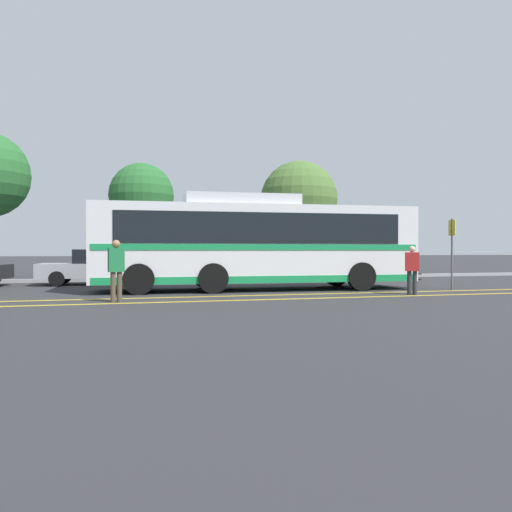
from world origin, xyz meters
TOP-DOWN VIEW (x-y plane):
  - ground_plane at (0.00, 0.00)m, footprint 220.00×220.00m
  - lane_strip_0 at (0.95, -2.36)m, footprint 31.34×0.20m
  - lane_strip_1 at (0.95, -3.70)m, footprint 31.34×0.20m
  - curb_strip at (0.95, 6.18)m, footprint 39.34×0.36m
  - transit_bus at (0.93, -0.15)m, footprint 11.75×3.15m
  - parked_car_1 at (-4.76, 4.15)m, footprint 4.53×2.07m
  - pedestrian_0 at (-3.84, -3.27)m, footprint 0.46×0.30m
  - pedestrian_1 at (5.28, -3.33)m, footprint 0.47×0.38m
  - bus_stop_sign at (7.79, -1.92)m, footprint 0.07×0.40m
  - tree_1 at (6.42, 10.61)m, footprint 4.58×4.58m
  - tree_2 at (-2.78, 8.97)m, footprint 3.33×3.33m

SIDE VIEW (x-z plane):
  - ground_plane at x=0.00m, z-range 0.00..0.00m
  - lane_strip_0 at x=0.95m, z-range 0.00..0.01m
  - lane_strip_1 at x=0.95m, z-range 0.00..0.01m
  - curb_strip at x=0.95m, z-range 0.00..0.15m
  - parked_car_1 at x=-4.76m, z-range 0.00..1.45m
  - pedestrian_1 at x=5.28m, z-range 0.10..1.66m
  - pedestrian_0 at x=-3.84m, z-range 0.12..1.82m
  - bus_stop_sign at x=7.79m, z-range 0.33..2.89m
  - transit_bus at x=0.93m, z-range 0.03..3.40m
  - tree_2 at x=-2.78m, z-range 1.28..7.20m
  - tree_1 at x=6.42m, z-range 1.06..7.79m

